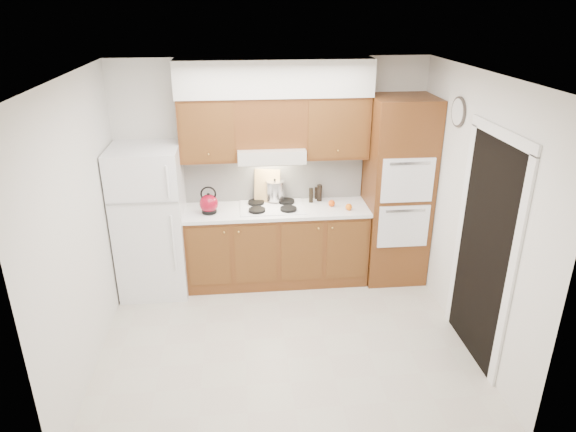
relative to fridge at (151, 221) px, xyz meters
The scene contains 26 objects.
floor 2.00m from the fridge, 39.06° to the right, with size 3.60×3.60×0.00m, color #BDB8A5.
ceiling 2.51m from the fridge, 39.06° to the right, with size 3.60×3.60×0.00m, color white.
wall_back 1.52m from the fridge, 14.37° to the left, with size 3.60×0.02×2.60m, color silver.
wall_left 1.28m from the fridge, 109.11° to the right, with size 0.02×3.00×2.60m, color silver.
wall_right 3.43m from the fridge, 19.58° to the right, with size 0.02×3.00×2.60m, color silver.
fridge is the anchor object (origin of this frame).
base_cabinets 1.49m from the fridge, ahead, with size 2.11×0.60×0.90m, color brown.
countertop 1.43m from the fridge, ahead, with size 2.13×0.62×0.04m, color white.
backsplash 1.51m from the fridge, 13.56° to the left, with size 2.11×0.03×0.56m, color white.
oven_cabinet 2.86m from the fridge, ahead, with size 0.70×0.65×2.20m, color brown.
upper_cab_left 1.22m from the fridge, 15.78° to the left, with size 0.63×0.33×0.70m, color brown.
upper_cab_right 2.35m from the fridge, ahead, with size 0.73×0.33×0.70m, color brown.
range_hood 1.56m from the fridge, ahead, with size 0.75×0.45×0.15m, color silver.
upper_cab_over_hood 1.75m from the fridge, ahead, with size 0.75×0.33×0.55m, color brown.
soffit 2.11m from the fridge, ahead, with size 2.13×0.36×0.40m, color silver.
cooktop 1.38m from the fridge, ahead, with size 0.74×0.50×0.01m, color white.
doorway 3.53m from the fridge, 25.02° to the right, with size 0.02×0.90×2.10m, color black.
wall_clock 3.49m from the fridge, 10.48° to the right, with size 0.30×0.30×0.02m, color #3F3833.
kettle 0.69m from the fridge, ahead, with size 0.21×0.21×0.21m, color maroon.
cutting_board 1.39m from the fridge, 10.91° to the left, with size 0.30×0.02×0.40m, color tan.
stock_pot 1.47m from the fridge, 10.19° to the left, with size 0.22×0.22×0.23m, color #BCBDC2.
condiment_a 1.87m from the fridge, ahead, with size 0.05×0.05×0.18m, color black.
condiment_b 1.98m from the fridge, ahead, with size 0.06×0.06×0.20m, color black.
condiment_c 1.97m from the fridge, ahead, with size 0.05×0.05×0.15m, color black.
orange_near 2.26m from the fridge, ahead, with size 0.08×0.08×0.08m, color #FB570D.
orange_far 2.08m from the fridge, ahead, with size 0.08×0.08×0.08m, color #F1550C.
Camera 1 is at (-0.39, -4.31, 3.17)m, focal length 32.00 mm.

